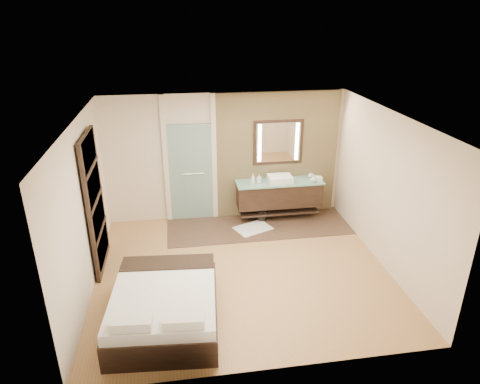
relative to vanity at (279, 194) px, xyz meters
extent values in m
plane|color=#A46C44|center=(-1.10, -1.92, -0.58)|extent=(5.00, 5.00, 0.00)
cube|color=#3B2B20|center=(-0.50, -0.32, -0.57)|extent=(3.80, 1.30, 0.01)
cube|color=tan|center=(0.00, 0.29, 0.77)|extent=(2.60, 0.08, 2.70)
cube|color=black|center=(0.00, 0.00, -0.01)|extent=(1.80, 0.50, 0.50)
cube|color=black|center=(0.00, 0.00, -0.40)|extent=(1.71, 0.45, 0.04)
cube|color=#82C7B5|center=(0.00, -0.02, 0.27)|extent=(1.85, 0.55, 0.03)
cube|color=white|center=(0.00, -0.02, 0.35)|extent=(0.50, 0.38, 0.13)
cylinder|color=silver|center=(0.00, 0.17, 0.37)|extent=(0.03, 0.03, 0.18)
cylinder|color=silver|center=(0.00, 0.13, 0.45)|extent=(0.02, 0.10, 0.02)
cube|color=black|center=(0.00, 0.24, 1.07)|extent=(1.06, 0.03, 0.96)
cube|color=white|center=(0.00, 0.23, 1.07)|extent=(0.94, 0.01, 0.84)
cube|color=#FFE3BF|center=(-0.40, 0.22, 1.07)|extent=(0.07, 0.01, 0.80)
cube|color=#FFE3BF|center=(0.40, 0.22, 1.07)|extent=(0.07, 0.01, 0.80)
cube|color=silver|center=(-1.85, 0.28, 0.47)|extent=(0.90, 0.05, 2.10)
cylinder|color=silver|center=(-1.80, 0.23, 0.47)|extent=(0.45, 0.03, 0.03)
cube|color=beige|center=(-2.35, 0.29, 0.77)|extent=(0.10, 0.08, 2.70)
cube|color=beige|center=(-1.35, 0.29, 0.77)|extent=(0.10, 0.08, 2.70)
cube|color=black|center=(-3.53, -1.32, 0.62)|extent=(0.06, 1.20, 2.40)
cube|color=beige|center=(-3.51, -1.32, -0.21)|extent=(0.02, 1.06, 0.52)
cube|color=beige|center=(-3.51, -1.32, 0.38)|extent=(0.02, 1.06, 0.52)
cube|color=beige|center=(-3.51, -1.32, 0.96)|extent=(0.02, 1.06, 0.52)
cube|color=beige|center=(-3.51, -1.32, 1.55)|extent=(0.02, 1.06, 0.52)
cube|color=black|center=(-2.41, -3.07, -0.38)|extent=(1.62, 1.96, 0.41)
cube|color=white|center=(-2.41, -3.07, -0.09)|extent=(1.57, 1.91, 0.17)
cube|color=black|center=(-2.36, -2.38, -0.01)|extent=(1.46, 0.53, 0.04)
cube|color=white|center=(-2.80, -3.78, 0.07)|extent=(0.53, 0.32, 0.13)
cube|color=white|center=(-2.15, -3.83, 0.07)|extent=(0.53, 0.32, 0.13)
cube|color=silver|center=(-0.64, -0.43, -0.56)|extent=(0.86, 0.74, 0.02)
cylinder|color=black|center=(-0.38, -0.07, -0.46)|extent=(0.24, 0.24, 0.25)
cube|color=white|center=(0.82, -0.12, 0.33)|extent=(0.14, 0.14, 0.10)
imported|color=silver|center=(-0.58, -0.04, 0.39)|extent=(0.10, 0.10, 0.21)
imported|color=#B2B2B2|center=(-0.44, -0.02, 0.38)|extent=(0.11, 0.11, 0.19)
imported|color=silver|center=(0.70, -0.15, 0.36)|extent=(0.14, 0.14, 0.16)
imported|color=silver|center=(0.72, 0.12, 0.33)|extent=(0.13, 0.13, 0.09)
camera|label=1|loc=(-2.12, -8.17, 3.63)|focal=32.00mm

